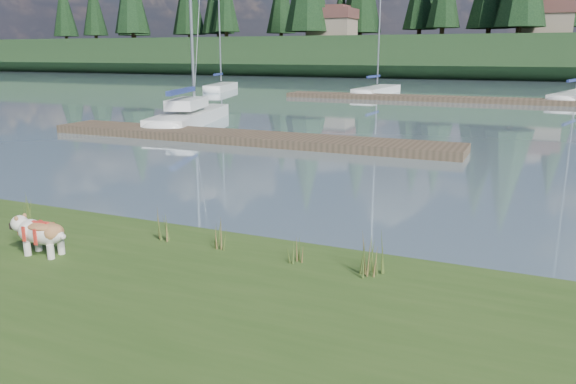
% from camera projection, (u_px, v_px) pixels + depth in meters
% --- Properties ---
extents(ground, '(200.00, 200.00, 0.00)m').
position_uv_depth(ground, '(442.00, 101.00, 37.76)').
color(ground, gray).
rests_on(ground, ground).
extents(ridge, '(200.00, 20.00, 5.00)m').
position_uv_depth(ridge, '(494.00, 57.00, 75.35)').
color(ridge, black).
rests_on(ridge, ground).
extents(bulldog, '(0.92, 0.43, 0.55)m').
position_uv_depth(bulldog, '(41.00, 232.00, 8.03)').
color(bulldog, silver).
rests_on(bulldog, bank).
extents(sailboat_main, '(3.97, 8.73, 12.39)m').
position_uv_depth(sailboat_main, '(194.00, 113.00, 26.33)').
color(sailboat_main, white).
rests_on(sailboat_main, ground).
extents(dock_near, '(16.00, 2.00, 0.30)m').
position_uv_depth(dock_near, '(241.00, 137.00, 20.64)').
color(dock_near, '#4C3D2C').
rests_on(dock_near, ground).
extents(dock_far, '(26.00, 2.20, 0.30)m').
position_uv_depth(dock_far, '(473.00, 100.00, 36.95)').
color(dock_far, '#4C3D2C').
rests_on(dock_far, ground).
extents(sailboat_bg_0, '(3.38, 7.37, 10.62)m').
position_uv_depth(sailboat_bg_0, '(223.00, 86.00, 48.54)').
color(sailboat_bg_0, white).
rests_on(sailboat_bg_0, ground).
extents(sailboat_bg_1, '(1.99, 8.66, 12.76)m').
position_uv_depth(sailboat_bg_1, '(380.00, 89.00, 44.45)').
color(sailboat_bg_1, white).
rests_on(sailboat_bg_1, ground).
extents(weed_0, '(0.17, 0.14, 0.67)m').
position_uv_depth(weed_0, '(162.00, 223.00, 8.62)').
color(weed_0, '#475B23').
rests_on(weed_0, bank).
extents(weed_1, '(0.17, 0.14, 0.49)m').
position_uv_depth(weed_1, '(222.00, 235.00, 8.32)').
color(weed_1, '#475B23').
rests_on(weed_1, bank).
extents(weed_2, '(0.17, 0.14, 0.64)m').
position_uv_depth(weed_2, '(369.00, 257.00, 7.26)').
color(weed_2, '#475B23').
rests_on(weed_2, bank).
extents(weed_3, '(0.17, 0.14, 0.55)m').
position_uv_depth(weed_3, '(27.00, 208.00, 9.64)').
color(weed_3, '#475B23').
rests_on(weed_3, bank).
extents(weed_4, '(0.17, 0.14, 0.43)m').
position_uv_depth(weed_4, '(296.00, 250.00, 7.76)').
color(weed_4, '#475B23').
rests_on(weed_4, bank).
extents(weed_5, '(0.17, 0.14, 0.63)m').
position_uv_depth(weed_5, '(378.00, 255.00, 7.33)').
color(weed_5, '#475B23').
rests_on(weed_5, bank).
extents(mud_lip, '(60.00, 0.50, 0.14)m').
position_uv_depth(mud_lip, '(153.00, 238.00, 9.68)').
color(mud_lip, '#33281C').
rests_on(mud_lip, ground).
extents(house_0, '(6.30, 5.30, 4.65)m').
position_uv_depth(house_0, '(332.00, 23.00, 80.11)').
color(house_0, gray).
rests_on(house_0, ridge).
extents(house_1, '(6.30, 5.30, 4.65)m').
position_uv_depth(house_1, '(547.00, 18.00, 70.06)').
color(house_1, gray).
rests_on(house_1, ridge).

